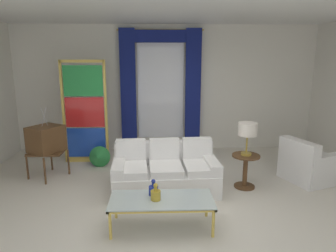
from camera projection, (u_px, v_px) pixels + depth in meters
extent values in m
plane|color=silver|center=(172.00, 204.00, 4.77)|extent=(16.00, 16.00, 0.00)
cube|color=white|center=(166.00, 89.00, 7.43)|extent=(8.00, 0.12, 3.00)
cube|color=white|center=(170.00, 8.00, 4.89)|extent=(8.00, 7.60, 0.04)
cube|color=white|center=(161.00, 87.00, 7.33)|extent=(1.10, 0.02, 2.50)
cylinder|color=gold|center=(160.00, 30.00, 6.97)|extent=(2.00, 0.04, 0.04)
cube|color=navy|center=(128.00, 87.00, 7.21)|extent=(0.36, 0.12, 2.70)
cube|color=navy|center=(193.00, 87.00, 7.26)|extent=(0.36, 0.12, 2.70)
cube|color=navy|center=(160.00, 36.00, 6.98)|extent=(1.80, 0.10, 0.28)
cube|color=white|center=(166.00, 181.00, 5.19)|extent=(1.79, 0.99, 0.38)
cube|color=white|center=(164.00, 162.00, 5.51)|extent=(1.75, 0.29, 0.78)
cube|color=white|center=(211.00, 174.00, 5.24)|extent=(0.25, 0.86, 0.56)
cube|color=white|center=(119.00, 177.00, 5.10)|extent=(0.25, 0.86, 0.56)
cube|color=white|center=(200.00, 167.00, 5.14)|extent=(0.57, 0.77, 0.12)
cube|color=white|center=(197.00, 149.00, 5.40)|extent=(0.52, 0.17, 0.40)
cube|color=white|center=(166.00, 168.00, 5.09)|extent=(0.57, 0.77, 0.12)
cube|color=white|center=(164.00, 150.00, 5.35)|extent=(0.52, 0.17, 0.40)
cube|color=white|center=(131.00, 169.00, 5.04)|extent=(0.57, 0.77, 0.12)
cube|color=white|center=(131.00, 150.00, 5.30)|extent=(0.52, 0.17, 0.40)
cube|color=silver|center=(162.00, 200.00, 4.04)|extent=(1.38, 0.60, 0.02)
cube|color=gold|center=(161.00, 192.00, 4.32)|extent=(1.38, 0.04, 0.03)
cube|color=gold|center=(162.00, 211.00, 3.77)|extent=(1.38, 0.04, 0.03)
cube|color=gold|center=(111.00, 202.00, 4.02)|extent=(0.04, 0.60, 0.03)
cube|color=gold|center=(212.00, 200.00, 4.07)|extent=(0.04, 0.60, 0.03)
cylinder|color=gold|center=(116.00, 206.00, 4.32)|extent=(0.04, 0.04, 0.38)
cylinder|color=gold|center=(207.00, 204.00, 4.36)|extent=(0.04, 0.04, 0.38)
cylinder|color=gold|center=(110.00, 225.00, 3.81)|extent=(0.04, 0.04, 0.38)
cylinder|color=gold|center=(213.00, 223.00, 3.85)|extent=(0.04, 0.04, 0.38)
cylinder|color=navy|center=(153.00, 191.00, 4.14)|extent=(0.13, 0.13, 0.12)
cylinder|color=navy|center=(153.00, 185.00, 4.12)|extent=(0.05, 0.05, 0.05)
sphere|color=navy|center=(153.00, 181.00, 4.11)|extent=(0.06, 0.06, 0.06)
cylinder|color=gold|center=(156.00, 195.00, 4.00)|extent=(0.13, 0.13, 0.13)
cylinder|color=gold|center=(156.00, 189.00, 3.98)|extent=(0.05, 0.05, 0.05)
sphere|color=gold|center=(156.00, 185.00, 3.97)|extent=(0.06, 0.06, 0.06)
cube|color=brown|center=(47.00, 152.00, 5.76)|extent=(0.62, 0.54, 0.03)
cylinder|color=brown|center=(27.00, 167.00, 5.69)|extent=(0.04, 0.04, 0.50)
cylinder|color=brown|center=(51.00, 158.00, 6.16)|extent=(0.04, 0.04, 0.50)
cylinder|color=brown|center=(45.00, 171.00, 5.46)|extent=(0.04, 0.04, 0.50)
cylinder|color=brown|center=(69.00, 162.00, 5.94)|extent=(0.04, 0.04, 0.50)
cube|color=brown|center=(46.00, 139.00, 5.70)|extent=(0.70, 0.73, 0.48)
cube|color=black|center=(37.00, 136.00, 5.81)|extent=(0.21, 0.34, 0.30)
cylinder|color=gold|center=(35.00, 147.00, 5.78)|extent=(0.03, 0.04, 0.04)
cylinder|color=gold|center=(42.00, 145.00, 5.92)|extent=(0.03, 0.04, 0.04)
cylinder|color=silver|center=(44.00, 117.00, 5.61)|extent=(0.07, 0.12, 0.34)
cylinder|color=silver|center=(44.00, 117.00, 5.61)|extent=(0.07, 0.12, 0.34)
cube|color=white|center=(310.00, 170.00, 5.67)|extent=(1.03, 1.03, 0.40)
cube|color=white|center=(311.00, 157.00, 5.61)|extent=(0.88, 0.88, 0.10)
cube|color=white|center=(298.00, 162.00, 5.51)|extent=(0.47, 0.82, 0.80)
cube|color=white|center=(297.00, 160.00, 5.94)|extent=(0.75, 0.43, 0.58)
cube|color=white|center=(325.00, 171.00, 5.36)|extent=(0.75, 0.43, 0.58)
cube|color=gold|center=(64.00, 112.00, 6.47)|extent=(0.05, 0.05, 2.20)
cube|color=gold|center=(106.00, 112.00, 6.50)|extent=(0.05, 0.05, 2.20)
cube|color=gold|center=(82.00, 61.00, 6.25)|extent=(0.90, 0.05, 0.06)
cube|color=gold|center=(88.00, 159.00, 6.71)|extent=(0.90, 0.05, 0.10)
cube|color=#1E47B7|center=(87.00, 142.00, 6.63)|extent=(0.82, 0.02, 0.64)
cube|color=red|center=(85.00, 112.00, 6.48)|extent=(0.82, 0.02, 0.64)
cube|color=#238E3D|center=(83.00, 81.00, 6.34)|extent=(0.82, 0.02, 0.64)
cylinder|color=beige|center=(100.00, 164.00, 6.48)|extent=(0.16, 0.16, 0.06)
ellipsoid|color=#1839AB|center=(100.00, 159.00, 6.45)|extent=(0.18, 0.32, 0.20)
sphere|color=#1839AB|center=(101.00, 152.00, 6.57)|extent=(0.09, 0.09, 0.09)
cone|color=gold|center=(102.00, 151.00, 6.63)|extent=(0.02, 0.04, 0.02)
cone|color=#2C8D42|center=(98.00, 157.00, 6.26)|extent=(0.44, 0.40, 0.50)
cylinder|color=brown|center=(246.00, 156.00, 5.27)|extent=(0.48, 0.48, 0.03)
cylinder|color=brown|center=(245.00, 172.00, 5.33)|extent=(0.08, 0.08, 0.55)
cylinder|color=brown|center=(244.00, 186.00, 5.39)|extent=(0.36, 0.36, 0.03)
cylinder|color=#B29338|center=(246.00, 154.00, 5.26)|extent=(0.18, 0.18, 0.04)
cylinder|color=#B29338|center=(247.00, 143.00, 5.22)|extent=(0.03, 0.03, 0.36)
cylinder|color=silver|center=(248.00, 129.00, 5.16)|extent=(0.32, 0.32, 0.22)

